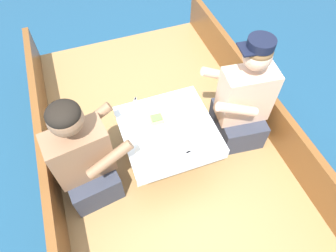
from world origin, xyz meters
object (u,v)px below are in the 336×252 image
tin_can (171,134)px  person_port (84,159)px  sandwich (157,120)px  person_starboard (243,102)px  coffee_cup_port (192,120)px  coffee_cup_starboard (204,142)px

tin_can → person_port: bearing=177.3°
tin_can → sandwich: bearing=110.8°
person_port → tin_can: 0.64m
person_starboard → sandwich: person_starboard is taller
person_port → sandwich: (0.58, 0.13, 0.04)m
person_starboard → coffee_cup_port: person_starboard is taller
person_starboard → tin_can: (-0.65, -0.11, 0.02)m
person_port → sandwich: size_ratio=9.38×
person_port → tin_can: bearing=-11.2°
tin_can → coffee_cup_starboard: bearing=-36.8°
sandwich → coffee_cup_port: bearing=-20.3°
person_starboard → coffee_cup_starboard: size_ratio=10.89×
sandwich → tin_can: bearing=-69.2°
person_port → coffee_cup_port: (0.83, 0.04, 0.04)m
person_port → coffee_cup_port: person_port is taller
person_port → sandwich: bearing=3.8°
person_port → sandwich: 0.60m
coffee_cup_starboard → sandwich: bearing=130.0°
coffee_cup_starboard → person_starboard: bearing=29.1°
coffee_cup_starboard → tin_can: 0.24m
sandwich → coffee_cup_starboard: sandwich is taller
person_port → coffee_cup_starboard: size_ratio=10.26×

